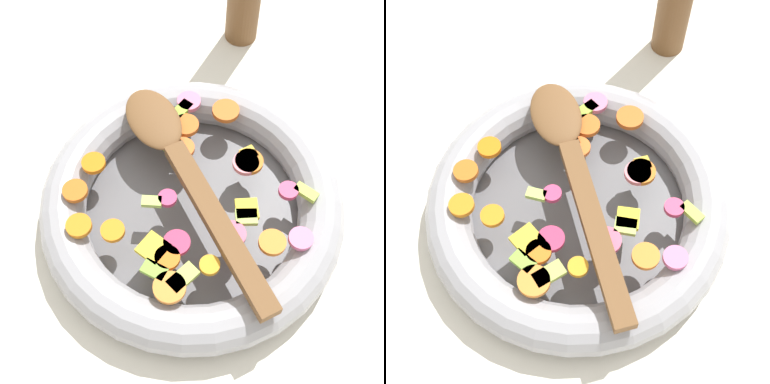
{
  "view_description": "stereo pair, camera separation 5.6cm",
  "coord_description": "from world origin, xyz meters",
  "views": [
    {
      "loc": [
        -0.14,
        -0.24,
        0.54
      ],
      "look_at": [
        0.0,
        0.0,
        0.05
      ],
      "focal_mm": 50.0,
      "sensor_mm": 36.0,
      "label": 1
    },
    {
      "loc": [
        -0.09,
        -0.27,
        0.54
      ],
      "look_at": [
        0.0,
        0.0,
        0.05
      ],
      "focal_mm": 50.0,
      "sensor_mm": 36.0,
      "label": 2
    }
  ],
  "objects": [
    {
      "name": "ground_plane",
      "position": [
        0.0,
        0.0,
        0.0
      ],
      "size": [
        4.0,
        4.0,
        0.0
      ],
      "primitive_type": "plane",
      "color": "silver"
    },
    {
      "name": "skillet",
      "position": [
        0.0,
        0.0,
        0.02
      ],
      "size": [
        0.33,
        0.33,
        0.05
      ],
      "color": "slate",
      "rests_on": "ground_plane"
    },
    {
      "name": "chopped_vegetables",
      "position": [
        -0.0,
        -0.0,
        0.05
      ],
      "size": [
        0.25,
        0.24,
        0.01
      ],
      "color": "#D5621F",
      "rests_on": "skillet"
    },
    {
      "name": "wooden_spoon",
      "position": [
        0.0,
        0.03,
        0.06
      ],
      "size": [
        0.06,
        0.3,
        0.01
      ],
      "color": "brown",
      "rests_on": "chopped_vegetables"
    }
  ]
}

